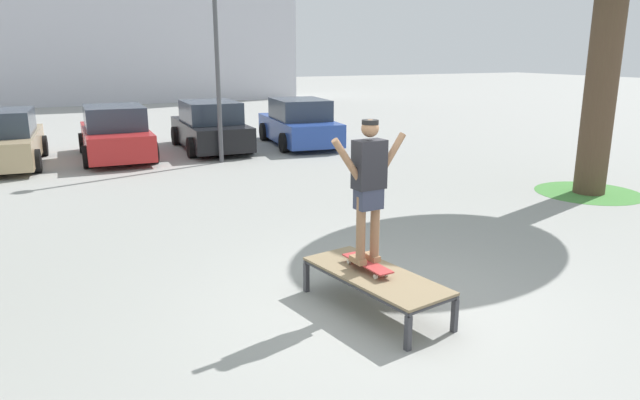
% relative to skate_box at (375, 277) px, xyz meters
% --- Properties ---
extents(ground_plane, '(120.00, 120.00, 0.00)m').
position_rel_skate_box_xyz_m(ground_plane, '(0.13, 0.04, -0.41)').
color(ground_plane, '#999993').
extents(skate_box, '(1.08, 2.00, 0.46)m').
position_rel_skate_box_xyz_m(skate_box, '(0.00, 0.00, 0.00)').
color(skate_box, '#38383D').
rests_on(skate_box, ground).
extents(skateboard, '(0.26, 0.81, 0.09)m').
position_rel_skate_box_xyz_m(skateboard, '(-0.03, 0.15, 0.12)').
color(skateboard, '#B23333').
rests_on(skateboard, skate_box).
extents(skater, '(1.00, 0.30, 1.69)m').
position_rel_skate_box_xyz_m(skater, '(-0.03, 0.15, 1.12)').
color(skater, '#8E6647').
rests_on(skater, skateboard).
extents(grass_patch_near_right, '(2.23, 2.23, 0.01)m').
position_rel_skate_box_xyz_m(grass_patch_near_right, '(7.21, 3.03, -0.41)').
color(grass_patch_near_right, '#47893D').
rests_on(grass_patch_near_right, ground).
extents(car_tan, '(2.14, 4.31, 1.50)m').
position_rel_skate_box_xyz_m(car_tan, '(-4.37, 11.88, 0.28)').
color(car_tan, tan).
rests_on(car_tan, ground).
extents(car_red, '(2.01, 4.25, 1.50)m').
position_rel_skate_box_xyz_m(car_red, '(-1.52, 11.88, 0.28)').
color(car_red, red).
rests_on(car_red, ground).
extents(car_black, '(2.03, 4.26, 1.50)m').
position_rel_skate_box_xyz_m(car_black, '(1.33, 12.19, 0.28)').
color(car_black, black).
rests_on(car_black, ground).
extents(car_blue, '(2.27, 4.37, 1.50)m').
position_rel_skate_box_xyz_m(car_blue, '(4.17, 11.81, 0.28)').
color(car_blue, '#28479E').
rests_on(car_blue, ground).
extents(light_post, '(0.36, 0.36, 5.83)m').
position_rel_skate_box_xyz_m(light_post, '(1.00, 9.93, 3.41)').
color(light_post, '#4C4C51').
rests_on(light_post, ground).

